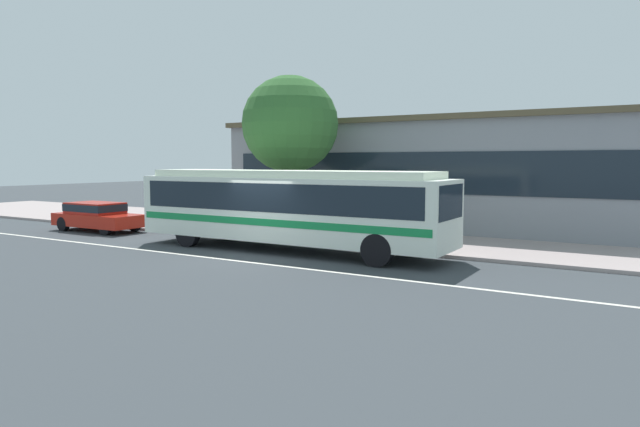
{
  "coord_description": "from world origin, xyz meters",
  "views": [
    {
      "loc": [
        11.27,
        -14.47,
        3.13
      ],
      "look_at": [
        1.09,
        2.44,
        1.3
      ],
      "focal_mm": 31.59,
      "sensor_mm": 36.0,
      "label": 1
    }
  ],
  "objects_px": {
    "transit_bus": "(288,204)",
    "pedestrian_waiting_near_sign": "(293,210)",
    "street_tree_near_stop": "(290,125)",
    "sedan_behind_bus": "(97,215)"
  },
  "relations": [
    {
      "from": "transit_bus",
      "to": "street_tree_near_stop",
      "type": "bearing_deg",
      "value": 123.21
    },
    {
      "from": "pedestrian_waiting_near_sign",
      "to": "street_tree_near_stop",
      "type": "xyz_separation_m",
      "value": [
        -0.83,
        1.07,
        3.53
      ]
    },
    {
      "from": "transit_bus",
      "to": "sedan_behind_bus",
      "type": "height_order",
      "value": "transit_bus"
    },
    {
      "from": "pedestrian_waiting_near_sign",
      "to": "transit_bus",
      "type": "bearing_deg",
      "value": -58.77
    },
    {
      "from": "transit_bus",
      "to": "pedestrian_waiting_near_sign",
      "type": "distance_m",
      "value": 3.23
    },
    {
      "from": "sedan_behind_bus",
      "to": "street_tree_near_stop",
      "type": "bearing_deg",
      "value": 23.79
    },
    {
      "from": "transit_bus",
      "to": "pedestrian_waiting_near_sign",
      "type": "height_order",
      "value": "transit_bus"
    },
    {
      "from": "pedestrian_waiting_near_sign",
      "to": "street_tree_near_stop",
      "type": "relative_size",
      "value": 0.27
    },
    {
      "from": "sedan_behind_bus",
      "to": "street_tree_near_stop",
      "type": "height_order",
      "value": "street_tree_near_stop"
    },
    {
      "from": "sedan_behind_bus",
      "to": "pedestrian_waiting_near_sign",
      "type": "distance_m",
      "value": 9.27
    }
  ]
}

